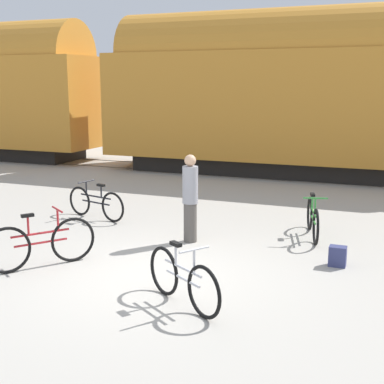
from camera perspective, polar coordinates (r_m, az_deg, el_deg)
The scene contains 10 objects.
ground_plane at distance 8.62m, azimuth -4.54°, elevation -8.76°, with size 80.00×80.00×0.00m, color #A8A399.
freight_train at distance 17.85m, azimuth 10.17°, elevation 10.80°, with size 39.33×2.85×5.35m.
rail_near at distance 17.41m, azimuth 9.37°, elevation 1.50°, with size 51.33×0.07×0.01m, color #4C4238.
rail_far at distance 18.79m, azimuth 10.31°, elevation 2.19°, with size 51.33×0.07×0.01m, color #4C4238.
bicycle_green at distance 10.78m, azimuth 12.75°, elevation -2.81°, with size 0.56×1.73×0.86m.
bicycle_silver at distance 7.33m, azimuth -0.98°, elevation -9.31°, with size 1.43×0.96×0.88m.
bicycle_maroon at distance 9.14m, azimuth -15.79°, elevation -5.32°, with size 1.12×1.55×0.96m.
bicycle_black at distance 12.16m, azimuth -10.23°, elevation -1.16°, with size 1.69×0.55×0.83m.
person_in_grey at distance 10.10m, azimuth -0.19°, elevation -0.62°, with size 0.30×0.30×1.68m.
backpack at distance 9.24m, azimuth 15.26°, elevation -6.63°, with size 0.28×0.20×0.34m.
Camera 1 is at (3.60, -7.25, 2.98)m, focal length 50.00 mm.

